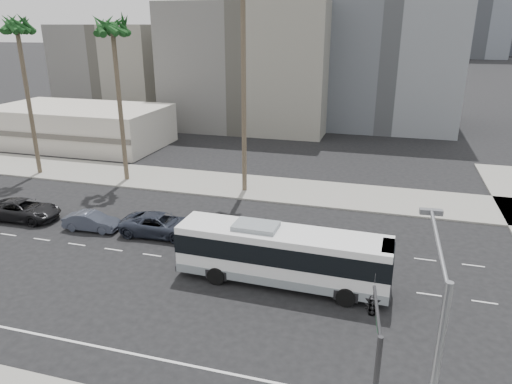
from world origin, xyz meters
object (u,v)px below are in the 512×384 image
(city_bus, at_px, (282,254))
(palm_mid, at_px, (113,31))
(traffic_signal, at_px, (373,312))
(car_b, at_px, (92,221))
(car_a, at_px, (160,225))
(palm_far, at_px, (17,30))
(streetlight_corner, at_px, (431,376))
(car_c, at_px, (23,210))

(city_bus, height_order, palm_mid, palm_mid)
(traffic_signal, bearing_deg, car_b, 142.85)
(palm_mid, bearing_deg, city_bus, -37.71)
(car_a, distance_m, palm_far, 25.92)
(streetlight_corner, bearing_deg, city_bus, 116.56)
(city_bus, xyz_separation_m, car_c, (-22.35, 3.89, -1.11))
(car_b, xyz_separation_m, palm_far, (-13.92, 11.04, 13.78))
(city_bus, bearing_deg, streetlight_corner, -58.01)
(car_a, xyz_separation_m, car_b, (-5.50, -0.63, -0.12))
(car_c, distance_m, palm_mid, 17.83)
(streetlight_corner, bearing_deg, traffic_signal, 115.69)
(streetlight_corner, bearing_deg, car_b, 141.30)
(city_bus, distance_m, palm_far, 35.41)
(streetlight_corner, distance_m, palm_mid, 39.75)
(car_b, height_order, palm_far, palm_far)
(city_bus, distance_m, palm_mid, 27.78)
(streetlight_corner, relative_size, palm_far, 0.57)
(traffic_signal, relative_size, palm_mid, 0.37)
(palm_far, bearing_deg, car_b, -38.42)
(city_bus, height_order, streetlight_corner, streetlight_corner)
(streetlight_corner, bearing_deg, car_a, 132.63)
(car_b, bearing_deg, city_bus, -105.92)
(car_a, bearing_deg, car_b, 93.75)
(car_c, height_order, traffic_signal, traffic_signal)
(car_b, xyz_separation_m, car_c, (-6.56, 0.31, 0.12))
(city_bus, height_order, car_c, city_bus)
(car_a, distance_m, palm_mid, 19.78)
(streetlight_corner, height_order, palm_mid, palm_mid)
(car_a, xyz_separation_m, palm_mid, (-9.37, 10.98, 13.53))
(car_b, relative_size, streetlight_corner, 0.48)
(car_c, bearing_deg, palm_far, 31.38)
(palm_mid, bearing_deg, palm_far, -176.72)
(car_b, xyz_separation_m, palm_mid, (-3.87, 11.61, 13.64))
(car_c, xyz_separation_m, streetlight_corner, (29.69, -16.35, 4.26))
(streetlight_corner, bearing_deg, palm_far, 139.88)
(car_a, distance_m, car_b, 5.54)
(car_a, relative_size, traffic_signal, 1.01)
(car_c, bearing_deg, car_b, -95.73)
(traffic_signal, bearing_deg, palm_mid, 129.79)
(streetlight_corner, relative_size, traffic_signal, 1.54)
(city_bus, bearing_deg, car_c, 171.60)
(car_b, distance_m, palm_far, 22.48)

